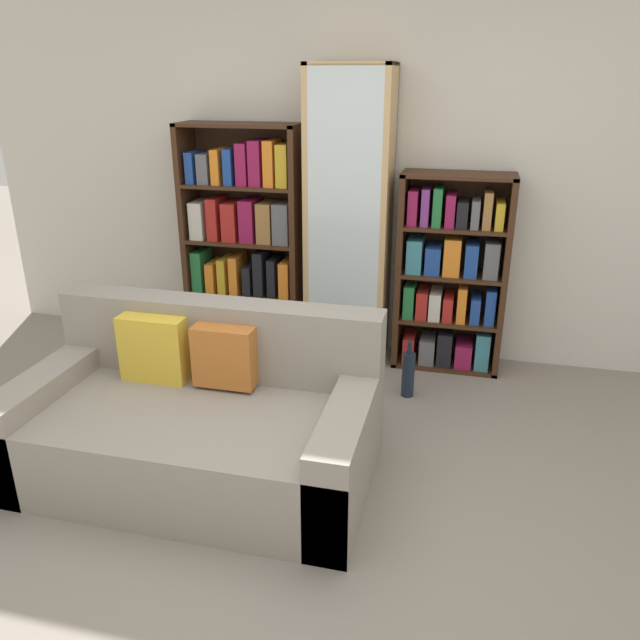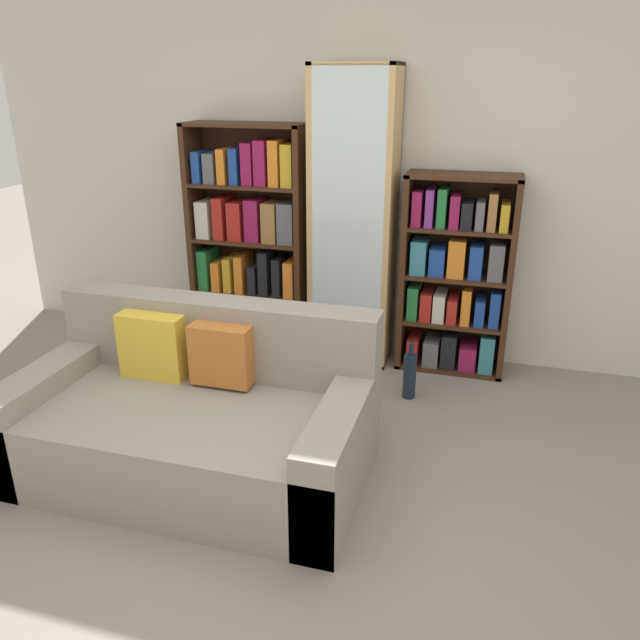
# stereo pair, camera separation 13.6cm
# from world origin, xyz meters

# --- Properties ---
(ground_plane) EXTENTS (16.00, 16.00, 0.00)m
(ground_plane) POSITION_xyz_m (0.00, 0.00, 0.00)
(ground_plane) COLOR gray
(wall_back) EXTENTS (6.02, 0.06, 2.70)m
(wall_back) POSITION_xyz_m (0.00, 2.36, 1.35)
(wall_back) COLOR beige
(wall_back) RESTS_ON ground
(couch) EXTENTS (1.79, 0.97, 0.83)m
(couch) POSITION_xyz_m (-0.60, 0.53, 0.28)
(couch) COLOR gray
(couch) RESTS_ON ground
(bookshelf_left) EXTENTS (0.86, 0.32, 1.64)m
(bookshelf_left) POSITION_xyz_m (-0.92, 2.15, 0.79)
(bookshelf_left) COLOR #3D2314
(bookshelf_left) RESTS_ON ground
(display_cabinet) EXTENTS (0.56, 0.36, 2.03)m
(display_cabinet) POSITION_xyz_m (-0.15, 2.14, 1.01)
(display_cabinet) COLOR tan
(display_cabinet) RESTS_ON ground
(bookshelf_right) EXTENTS (0.74, 0.32, 1.36)m
(bookshelf_right) POSITION_xyz_m (0.57, 2.15, 0.65)
(bookshelf_right) COLOR #3D2314
(bookshelf_right) RESTS_ON ground
(wine_bottle) EXTENTS (0.08, 0.08, 0.38)m
(wine_bottle) POSITION_xyz_m (0.37, 1.61, 0.16)
(wine_bottle) COLOR #192333
(wine_bottle) RESTS_ON ground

